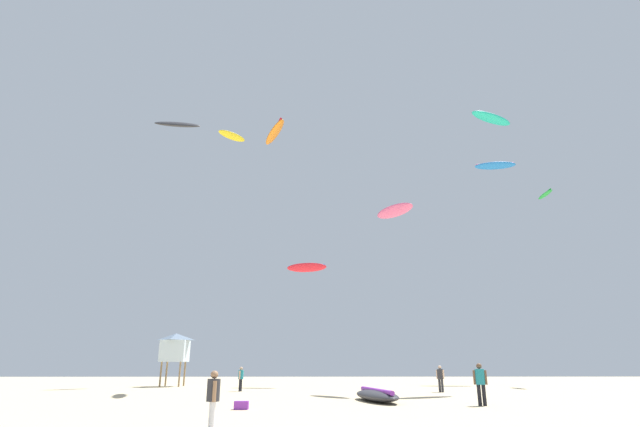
# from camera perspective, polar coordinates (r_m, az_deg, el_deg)

# --- Properties ---
(person_foreground) EXTENTS (0.35, 0.49, 1.56)m
(person_foreground) POSITION_cam_1_polar(r_m,az_deg,el_deg) (13.98, -12.74, -20.62)
(person_foreground) COLOR silver
(person_foreground) RESTS_ON ground
(person_midground) EXTENTS (0.35, 0.50, 1.55)m
(person_midground) POSITION_cam_1_polar(r_m,az_deg,el_deg) (33.71, -9.52, -18.83)
(person_midground) COLOR black
(person_midground) RESTS_ON ground
(person_left) EXTENTS (0.56, 0.40, 1.76)m
(person_left) POSITION_cam_1_polar(r_m,az_deg,el_deg) (23.04, 18.74, -18.53)
(person_left) COLOR black
(person_left) RESTS_ON ground
(person_right) EXTENTS (0.45, 0.38, 1.64)m
(person_right) POSITION_cam_1_polar(r_m,az_deg,el_deg) (33.25, 14.28, -18.48)
(person_right) COLOR #2D2D33
(person_right) RESTS_ON ground
(kite_grounded_near) EXTENTS (2.31, 5.16, 0.59)m
(kite_grounded_near) POSITION_cam_1_polar(r_m,az_deg,el_deg) (24.63, 6.80, -20.90)
(kite_grounded_near) COLOR #2D2D33
(kite_grounded_near) RESTS_ON ground
(lifeguard_tower) EXTENTS (2.30, 2.30, 4.15)m
(lifeguard_tower) POSITION_cam_1_polar(r_m,az_deg,el_deg) (42.24, -17.03, -15.12)
(lifeguard_tower) COLOR #8C704C
(lifeguard_tower) RESTS_ON ground
(cooler_box) EXTENTS (0.56, 0.36, 0.32)m
(cooler_box) POSITION_cam_1_polar(r_m,az_deg,el_deg) (20.57, -9.44, -21.81)
(cooler_box) COLOR purple
(cooler_box) RESTS_ON ground
(kite_aloft_0) EXTENTS (2.72, 1.10, 0.66)m
(kite_aloft_0) POSITION_cam_1_polar(r_m,az_deg,el_deg) (29.61, -16.78, 10.23)
(kite_aloft_0) COLOR #2D2D33
(kite_aloft_1) EXTENTS (4.19, 3.07, 0.48)m
(kite_aloft_1) POSITION_cam_1_polar(r_m,az_deg,el_deg) (40.21, 19.93, 10.71)
(kite_aloft_1) COLOR #19B29E
(kite_aloft_2) EXTENTS (0.91, 2.69, 0.45)m
(kite_aloft_2) POSITION_cam_1_polar(r_m,az_deg,el_deg) (49.64, 25.48, 2.08)
(kite_aloft_2) COLOR green
(kite_aloft_3) EXTENTS (3.66, 1.83, 0.89)m
(kite_aloft_3) POSITION_cam_1_polar(r_m,az_deg,el_deg) (41.28, -1.62, -6.50)
(kite_aloft_3) COLOR red
(kite_aloft_4) EXTENTS (4.45, 1.91, 0.77)m
(kite_aloft_4) POSITION_cam_1_polar(r_m,az_deg,el_deg) (55.35, 20.33, 5.44)
(kite_aloft_4) COLOR blue
(kite_aloft_5) EXTENTS (2.83, 2.80, 0.65)m
(kite_aloft_5) POSITION_cam_1_polar(r_m,az_deg,el_deg) (48.61, -10.56, 9.16)
(kite_aloft_5) COLOR yellow
(kite_aloft_6) EXTENTS (2.57, 4.56, 1.09)m
(kite_aloft_6) POSITION_cam_1_polar(r_m,az_deg,el_deg) (38.88, -5.49, 9.69)
(kite_aloft_6) COLOR orange
(kite_aloft_7) EXTENTS (2.73, 3.31, 0.86)m
(kite_aloft_7) POSITION_cam_1_polar(r_m,az_deg,el_deg) (33.31, 8.95, 0.31)
(kite_aloft_7) COLOR #E5598C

